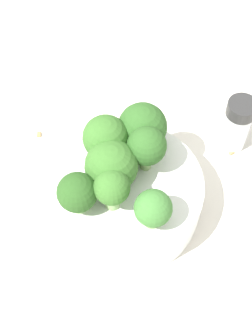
{
  "coord_description": "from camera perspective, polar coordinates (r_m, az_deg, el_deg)",
  "views": [
    {
      "loc": [
        -0.04,
        0.25,
        0.47
      ],
      "look_at": [
        0.0,
        0.0,
        0.08
      ],
      "focal_mm": 50.0,
      "sensor_mm": 36.0,
      "label": 1
    }
  ],
  "objects": [
    {
      "name": "bowl",
      "position": [
        0.51,
        -0.0,
        -3.38
      ],
      "size": [
        0.17,
        0.17,
        0.05
      ],
      "primitive_type": "cylinder",
      "color": "white",
      "rests_on": "ground_plane"
    },
    {
      "name": "broccoli_floret_5",
      "position": [
        0.45,
        3.32,
        -5.03
      ],
      "size": [
        0.04,
        0.04,
        0.05
      ],
      "color": "#7A9E5B",
      "rests_on": "bowl"
    },
    {
      "name": "broccoli_floret_3",
      "position": [
        0.49,
        2.01,
        4.98
      ],
      "size": [
        0.05,
        0.05,
        0.06
      ],
      "color": "#8EB770",
      "rests_on": "bowl"
    },
    {
      "name": "almond_crumb_1",
      "position": [
        0.6,
        -10.58,
        4.14
      ],
      "size": [
        0.01,
        0.01,
        0.01
      ],
      "primitive_type": "cube",
      "rotation": [
        0.0,
        0.0,
        4.96
      ],
      "color": "#AD7F4C",
      "rests_on": "ground_plane"
    },
    {
      "name": "broccoli_floret_2",
      "position": [
        0.47,
        2.53,
        2.62
      ],
      "size": [
        0.04,
        0.04,
        0.06
      ],
      "color": "#7A9E5B",
      "rests_on": "bowl"
    },
    {
      "name": "ground_plane",
      "position": [
        0.54,
        -0.0,
        -4.77
      ],
      "size": [
        3.0,
        3.0,
        0.0
      ],
      "primitive_type": "plane",
      "color": "silver"
    },
    {
      "name": "broccoli_floret_1",
      "position": [
        0.46,
        -5.95,
        -3.08
      ],
      "size": [
        0.04,
        0.04,
        0.05
      ],
      "color": "#8EB770",
      "rests_on": "bowl"
    },
    {
      "name": "broccoli_floret_4",
      "position": [
        0.48,
        -2.5,
        3.65
      ],
      "size": [
        0.05,
        0.05,
        0.06
      ],
      "color": "#8EB770",
      "rests_on": "bowl"
    },
    {
      "name": "pepper_shaker",
      "position": [
        0.57,
        13.36,
        5.2
      ],
      "size": [
        0.03,
        0.03,
        0.07
      ],
      "color": "silver",
      "rests_on": "ground_plane"
    },
    {
      "name": "broccoli_floret_0",
      "position": [
        0.45,
        -1.73,
        -2.52
      ],
      "size": [
        0.04,
        0.04,
        0.05
      ],
      "color": "#84AD66",
      "rests_on": "bowl"
    },
    {
      "name": "broccoli_floret_6",
      "position": [
        0.47,
        -1.85,
        -0.04
      ],
      "size": [
        0.05,
        0.05,
        0.06
      ],
      "color": "#84AD66",
      "rests_on": "bowl"
    },
    {
      "name": "almond_crumb_2",
      "position": [
        0.59,
        12.67,
        2.14
      ],
      "size": [
        0.01,
        0.01,
        0.01
      ],
      "primitive_type": "cube",
      "rotation": [
        0.0,
        0.0,
        5.42
      ],
      "color": "tan",
      "rests_on": "ground_plane"
    }
  ]
}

